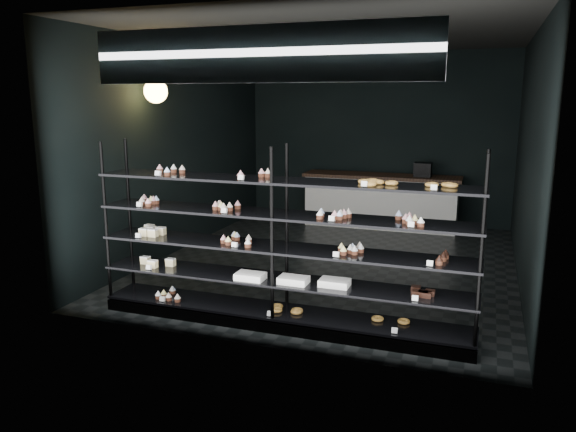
% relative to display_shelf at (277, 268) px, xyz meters
% --- Properties ---
extents(room, '(5.01, 6.01, 3.20)m').
position_rel_display_shelf_xyz_m(room, '(-0.02, 2.45, 0.97)').
color(room, black).
rests_on(room, ground).
extents(display_shelf, '(4.00, 0.50, 1.91)m').
position_rel_display_shelf_xyz_m(display_shelf, '(0.00, 0.00, 0.00)').
color(display_shelf, black).
rests_on(display_shelf, room).
extents(signage, '(3.30, 0.05, 0.50)m').
position_rel_display_shelf_xyz_m(signage, '(-0.02, -0.48, 2.12)').
color(signage, '#0E2046').
rests_on(signage, room).
extents(pendant_lamp, '(0.31, 0.31, 0.88)m').
position_rel_display_shelf_xyz_m(pendant_lamp, '(-2.22, 1.34, 1.82)').
color(pendant_lamp, black).
rests_on(pendant_lamp, room).
extents(service_counter, '(2.86, 0.65, 1.23)m').
position_rel_display_shelf_xyz_m(service_counter, '(0.19, 4.95, -0.13)').
color(service_counter, silver).
rests_on(service_counter, room).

